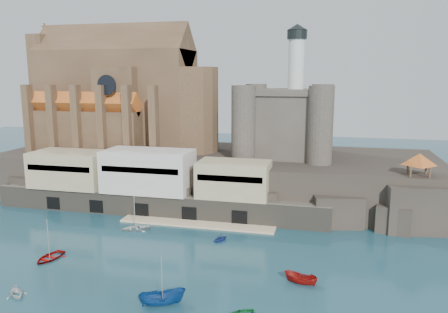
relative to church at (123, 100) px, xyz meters
name	(u,v)px	position (x,y,z in m)	size (l,w,h in m)	color
ground	(150,262)	(24.13, -41.85, -22.13)	(300.00, 300.00, 0.00)	#173F4E
promontory	(214,175)	(23.94, -2.48, -17.20)	(100.00, 36.00, 10.00)	black
quay	(147,184)	(13.94, -18.78, -16.06)	(70.00, 12.00, 13.05)	#5C564A
church	(123,100)	(0.00, 0.00, 0.00)	(47.00, 25.93, 30.51)	#4C3623
castle_keep	(285,119)	(40.21, -0.78, -3.81)	(21.20, 21.20, 29.30)	#423B34
rock_outcrop	(416,207)	(66.13, -16.01, -18.11)	(14.50, 10.50, 8.70)	black
pavilion	(419,161)	(66.13, -15.85, -9.40)	(6.40, 6.40, 5.40)	#4C3623
boat_0	(50,259)	(8.56, -44.37, -22.13)	(3.84, 1.11, 5.38)	#8F0502
boat_1	(17,296)	(11.56, -55.59, -22.13)	(2.87, 1.75, 3.32)	silver
boat_2	(163,304)	(30.69, -53.16, -22.13)	(2.18, 2.24, 5.79)	navy
boat_5	(300,283)	(46.97, -43.47, -22.13)	(1.75, 1.80, 4.65)	maroon
boat_6	(135,229)	(15.84, -29.10, -22.13)	(3.78, 1.10, 5.29)	silver
boat_7	(220,241)	(32.50, -30.92, -22.13)	(2.61, 1.59, 3.02)	navy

